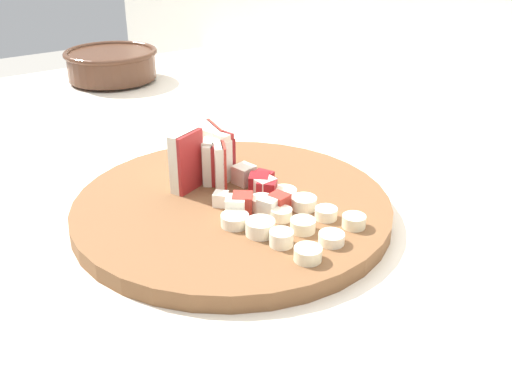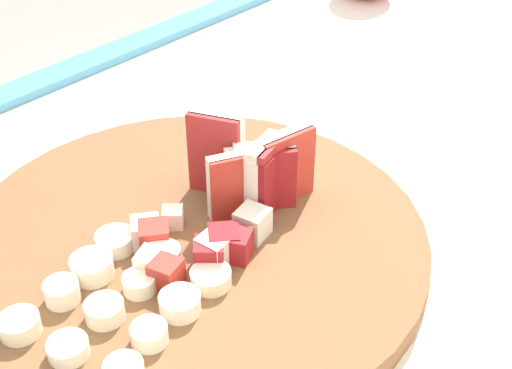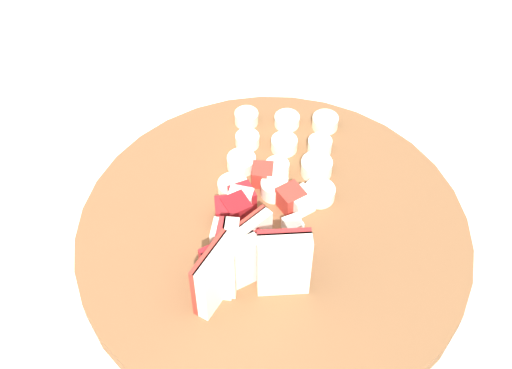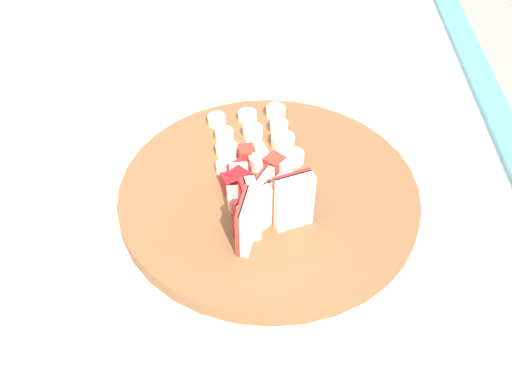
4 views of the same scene
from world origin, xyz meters
name	(u,v)px [view 2 (image 2 of 4)]	position (x,y,z in m)	size (l,w,h in m)	color
cutting_board	(193,242)	(-0.03, -0.03, 0.93)	(0.35, 0.35, 0.02)	brown
apple_wedge_fan	(255,172)	(-0.09, -0.03, 0.97)	(0.09, 0.09, 0.07)	#A32323
apple_dice_pile	(198,244)	(-0.02, -0.01, 0.95)	(0.10, 0.09, 0.02)	beige
banana_slice_rows	(120,295)	(0.05, -0.02, 0.95)	(0.13, 0.12, 0.02)	white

